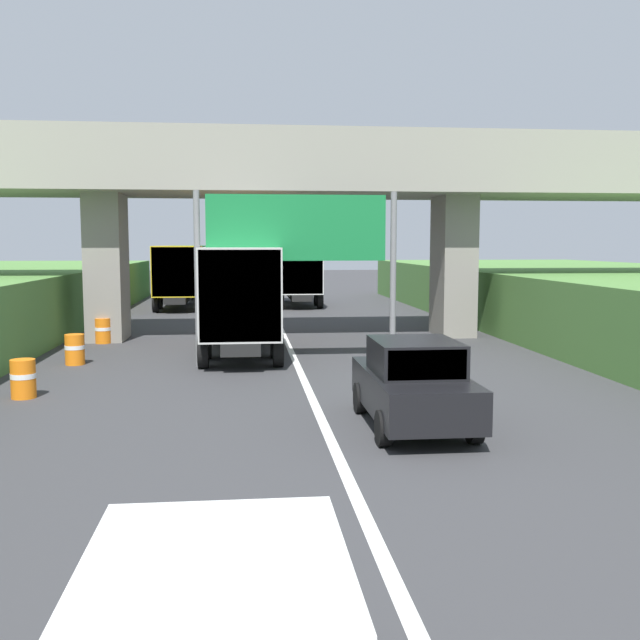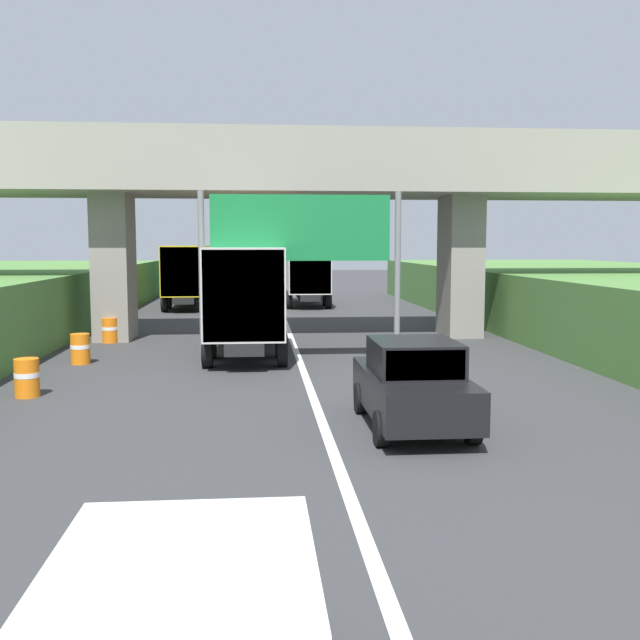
{
  "view_description": "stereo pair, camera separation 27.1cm",
  "coord_description": "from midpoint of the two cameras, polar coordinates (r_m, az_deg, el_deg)",
  "views": [
    {
      "loc": [
        -1.54,
        1.14,
        3.54
      ],
      "look_at": [
        0.0,
        15.76,
        2.0
      ],
      "focal_mm": 40.85,
      "sensor_mm": 36.0,
      "label": 1
    },
    {
      "loc": [
        -1.27,
        1.11,
        3.54
      ],
      "look_at": [
        0.0,
        15.76,
        2.0
      ],
      "focal_mm": 40.85,
      "sensor_mm": 36.0,
      "label": 2
    }
  ],
  "objects": [
    {
      "name": "construction_barrel_3",
      "position": [
        18.18,
        -22.63,
        -4.24
      ],
      "size": [
        0.57,
        0.57,
        0.9
      ],
      "color": "orange",
      "rests_on": "ground"
    },
    {
      "name": "lane_centre_stripe",
      "position": [
        22.13,
        -2.29,
        -3.22
      ],
      "size": [
        0.2,
        85.85,
        0.01
      ],
      "primitive_type": "cube",
      "color": "white",
      "rests_on": "ground"
    },
    {
      "name": "truck_orange",
      "position": [
        23.15,
        -6.57,
        1.96
      ],
      "size": [
        2.44,
        7.3,
        3.44
      ],
      "color": "black",
      "rests_on": "ground"
    },
    {
      "name": "overhead_highway_sign",
      "position": [
        21.17,
        -2.22,
        6.41
      ],
      "size": [
        5.88,
        0.18,
        5.06
      ],
      "color": "slate",
      "rests_on": "ground"
    },
    {
      "name": "construction_barrel_4",
      "position": [
        22.62,
        -18.99,
        -2.18
      ],
      "size": [
        0.57,
        0.57,
        0.9
      ],
      "color": "orange",
      "rests_on": "ground"
    },
    {
      "name": "truck_yellow",
      "position": [
        40.86,
        -11.11,
        3.61
      ],
      "size": [
        2.44,
        7.3,
        3.44
      ],
      "color": "black",
      "rests_on": "ground"
    },
    {
      "name": "overpass_bridge",
      "position": [
        27.65,
        -3.13,
        10.39
      ],
      "size": [
        40.0,
        4.8,
        7.56
      ],
      "color": "gray",
      "rests_on": "ground"
    },
    {
      "name": "truck_green",
      "position": [
        49.43,
        -10.23,
        4.02
      ],
      "size": [
        2.44,
        7.3,
        3.44
      ],
      "color": "black",
      "rests_on": "ground"
    },
    {
      "name": "truck_blue",
      "position": [
        42.08,
        -1.96,
        3.78
      ],
      "size": [
        2.44,
        7.3,
        3.44
      ],
      "color": "black",
      "rests_on": "ground"
    },
    {
      "name": "construction_barrel_5",
      "position": [
        27.17,
        -16.9,
        -0.79
      ],
      "size": [
        0.57,
        0.57,
        0.9
      ],
      "color": "orange",
      "rests_on": "ground"
    },
    {
      "name": "car_black",
      "position": [
        14.15,
        6.78,
        -4.99
      ],
      "size": [
        1.86,
        4.1,
        1.72
      ],
      "color": "black",
      "rests_on": "ground"
    }
  ]
}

